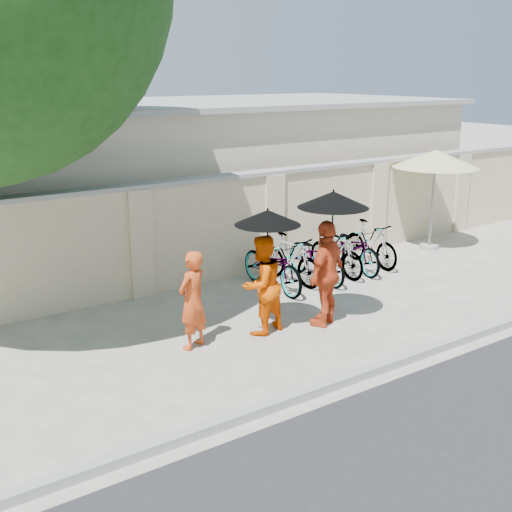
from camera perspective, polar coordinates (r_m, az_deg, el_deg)
ground at (r=10.15m, az=2.67°, el=-7.22°), size 80.00×80.00×0.00m
kerb at (r=8.96m, az=9.38°, el=-10.31°), size 40.00×0.16×0.12m
compound_wall at (r=12.88m, az=-2.37°, el=2.52°), size 20.00×0.30×2.00m
building_behind at (r=16.50m, az=-6.58°, el=7.52°), size 14.00×6.00×3.20m
monk_left at (r=9.57m, az=-5.68°, el=-3.92°), size 0.65×0.55×1.51m
monk_center at (r=10.05m, az=0.51°, el=-2.58°), size 0.88×0.75×1.59m
parasol_center at (r=9.72m, az=1.04°, el=3.45°), size 1.02×1.02×1.10m
monk_right at (r=10.42m, az=6.29°, el=-1.53°), size 1.12×0.81×1.76m
parasol_right at (r=10.08m, az=6.88°, el=5.01°), size 1.12×1.12×1.23m
patio_umbrella at (r=15.29m, az=15.67°, el=8.23°), size 2.46×2.46×2.32m
bike_0 at (r=12.16m, az=1.48°, el=-0.78°), size 0.69×1.88×0.98m
bike_1 at (r=12.56m, az=3.12°, el=-0.25°), size 0.61×1.67×0.98m
bike_2 at (r=12.78m, az=5.40°, el=-0.08°), size 0.75×1.85×0.95m
bike_3 at (r=13.13m, az=7.14°, el=0.30°), size 0.46×1.59×0.95m
bike_4 at (r=13.52m, az=8.64°, el=0.74°), size 0.88×1.91×0.97m
bike_5 at (r=13.90m, az=10.15°, el=1.10°), size 0.52×1.63×0.97m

